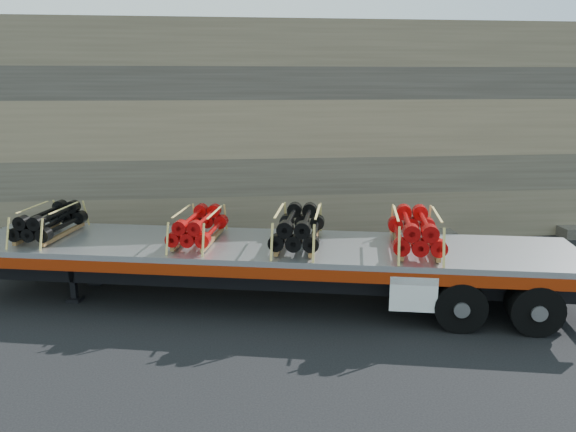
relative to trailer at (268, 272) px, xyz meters
name	(u,v)px	position (x,y,z in m)	size (l,w,h in m)	color
ground	(223,306)	(-1.08, -0.24, -0.71)	(120.00, 120.00, 0.00)	black
rock_wall	(220,132)	(-1.08, 6.26, 2.79)	(44.00, 3.00, 7.00)	#7A6B54
trailer	(268,272)	(0.00, 0.00, 0.00)	(14.26, 2.74, 1.43)	#B7BABF
bundle_front	(50,222)	(-5.26, 1.25, 1.07)	(0.99, 1.99, 0.70)	black
bundle_midfront	(199,227)	(-1.61, 0.38, 1.06)	(0.99, 1.98, 0.70)	#A50808
bundle_midrear	(298,229)	(0.71, -0.17, 1.10)	(1.09, 2.19, 0.78)	black
bundle_rear	(415,232)	(3.32, -0.79, 1.11)	(1.11, 2.22, 0.79)	#A50808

